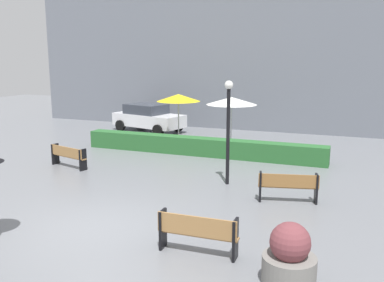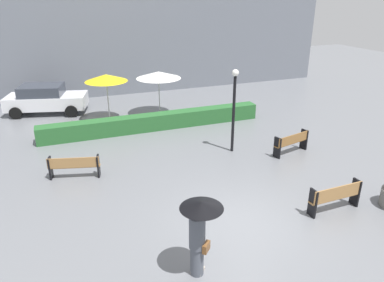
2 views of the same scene
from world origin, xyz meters
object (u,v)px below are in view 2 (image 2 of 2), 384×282
at_px(bench_near_right, 336,196).
at_px(patio_umbrella_white, 159,75).
at_px(parked_car, 46,99).
at_px(bench_far_right, 292,142).
at_px(patio_umbrella_yellow, 106,78).
at_px(bench_far_left, 74,165).
at_px(pedestrian_with_umbrella, 199,228).
at_px(lamp_post, 234,102).

relative_size(bench_near_right, patio_umbrella_white, 0.74).
relative_size(patio_umbrella_white, parked_car, 0.53).
bearing_deg(bench_far_right, bench_near_right, -107.56).
bearing_deg(patio_umbrella_yellow, bench_far_right, -46.79).
height_order(bench_near_right, bench_far_right, bench_near_right).
distance_m(bench_far_left, parked_car, 8.51).
bearing_deg(patio_umbrella_white, pedestrian_with_umbrella, -101.73).
height_order(bench_near_right, lamp_post, lamp_post).
bearing_deg(bench_near_right, bench_far_right, 72.44).
relative_size(bench_far_right, lamp_post, 0.51).
height_order(bench_far_left, bench_far_right, bench_far_right).
relative_size(pedestrian_with_umbrella, patio_umbrella_white, 0.84).
height_order(bench_far_right, pedestrian_with_umbrella, pedestrian_with_umbrella).
relative_size(bench_far_left, parked_car, 0.40).
bearing_deg(patio_umbrella_yellow, parked_car, 139.42).
relative_size(patio_umbrella_yellow, patio_umbrella_white, 1.02).
height_order(patio_umbrella_white, parked_car, patio_umbrella_white).
height_order(pedestrian_with_umbrella, lamp_post, lamp_post).
xyz_separation_m(bench_far_left, patio_umbrella_yellow, (2.16, 5.87, 1.77)).
bearing_deg(pedestrian_with_umbrella, lamp_post, 57.31).
xyz_separation_m(pedestrian_with_umbrella, parked_car, (-3.25, 14.54, -0.50)).
xyz_separation_m(bench_near_right, patio_umbrella_yellow, (-5.11, 10.92, 1.74)).
xyz_separation_m(bench_far_left, bench_far_right, (8.56, -0.95, 0.02)).
distance_m(bench_far_left, pedestrian_with_umbrella, 6.59).
height_order(bench_far_right, patio_umbrella_white, patio_umbrella_white).
relative_size(bench_far_left, bench_far_right, 1.03).
bearing_deg(pedestrian_with_umbrella, bench_far_left, 111.37).
bearing_deg(pedestrian_with_umbrella, parked_car, 102.58).
relative_size(lamp_post, patio_umbrella_yellow, 1.42).
distance_m(pedestrian_with_umbrella, parked_car, 14.91).
distance_m(lamp_post, parked_car, 11.10).
bearing_deg(pedestrian_with_umbrella, patio_umbrella_yellow, 91.08).
xyz_separation_m(bench_near_right, parked_car, (-8.13, 13.51, 0.29)).
relative_size(bench_far_left, patio_umbrella_yellow, 0.74).
xyz_separation_m(patio_umbrella_yellow, parked_car, (-3.02, 2.59, -1.45)).
relative_size(bench_far_left, pedestrian_with_umbrella, 0.90).
xyz_separation_m(bench_near_right, bench_far_right, (1.30, 4.10, -0.01)).
xyz_separation_m(bench_far_left, lamp_post, (6.38, 0.15, 1.66)).
bearing_deg(lamp_post, pedestrian_with_umbrella, -122.69).
bearing_deg(patio_umbrella_white, bench_far_right, -61.33).
distance_m(bench_near_right, patio_umbrella_yellow, 12.18).
xyz_separation_m(bench_near_right, patio_umbrella_white, (-2.41, 10.89, 1.69)).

